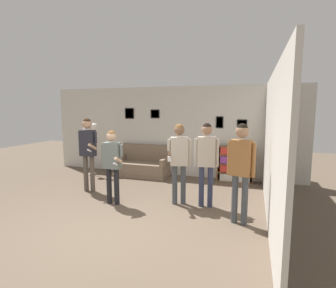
{
  "coord_description": "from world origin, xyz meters",
  "views": [
    {
      "loc": [
        2.47,
        -3.61,
        2.03
      ],
      "look_at": [
        0.63,
        2.0,
        1.24
      ],
      "focal_mm": 28.0,
      "sensor_mm": 36.0,
      "label": 1
    }
  ],
  "objects_px": {
    "drinking_cup": "(231,144)",
    "person_spectator_far_right": "(241,162)",
    "bookshelf": "(235,164)",
    "floor_lamp": "(90,135)",
    "person_watcher_holding_cup": "(179,155)",
    "person_player_foreground_left": "(88,146)",
    "person_player_foreground_center": "(112,160)",
    "couch": "(143,166)",
    "person_spectator_near_bookshelf": "(206,156)"
  },
  "relations": [
    {
      "from": "drinking_cup",
      "to": "person_spectator_far_right",
      "type": "bearing_deg",
      "value": -81.95
    },
    {
      "from": "bookshelf",
      "to": "drinking_cup",
      "type": "relative_size",
      "value": 8.95
    },
    {
      "from": "floor_lamp",
      "to": "person_spectator_far_right",
      "type": "relative_size",
      "value": 0.89
    },
    {
      "from": "person_watcher_holding_cup",
      "to": "person_spectator_far_right",
      "type": "relative_size",
      "value": 0.96
    },
    {
      "from": "floor_lamp",
      "to": "person_player_foreground_left",
      "type": "height_order",
      "value": "person_player_foreground_left"
    },
    {
      "from": "floor_lamp",
      "to": "bookshelf",
      "type": "bearing_deg",
      "value": 7.17
    },
    {
      "from": "person_player_foreground_center",
      "to": "person_watcher_holding_cup",
      "type": "xyz_separation_m",
      "value": [
        1.35,
        0.44,
        0.1
      ]
    },
    {
      "from": "bookshelf",
      "to": "drinking_cup",
      "type": "bearing_deg",
      "value": -179.89
    },
    {
      "from": "couch",
      "to": "person_watcher_holding_cup",
      "type": "height_order",
      "value": "person_watcher_holding_cup"
    },
    {
      "from": "person_spectator_near_bookshelf",
      "to": "person_spectator_far_right",
      "type": "relative_size",
      "value": 0.98
    },
    {
      "from": "person_player_foreground_center",
      "to": "person_spectator_near_bookshelf",
      "type": "bearing_deg",
      "value": 13.55
    },
    {
      "from": "person_player_foreground_left",
      "to": "drinking_cup",
      "type": "relative_size",
      "value": 16.15
    },
    {
      "from": "person_spectator_near_bookshelf",
      "to": "floor_lamp",
      "type": "bearing_deg",
      "value": 157.44
    },
    {
      "from": "person_player_foreground_center",
      "to": "person_watcher_holding_cup",
      "type": "distance_m",
      "value": 1.42
    },
    {
      "from": "person_player_foreground_left",
      "to": "person_watcher_holding_cup",
      "type": "xyz_separation_m",
      "value": [
        2.36,
        -0.16,
        -0.07
      ]
    },
    {
      "from": "floor_lamp",
      "to": "drinking_cup",
      "type": "xyz_separation_m",
      "value": [
        4.19,
        0.54,
        -0.19
      ]
    },
    {
      "from": "couch",
      "to": "person_player_foreground_left",
      "type": "xyz_separation_m",
      "value": [
        -0.64,
        -1.83,
        0.83
      ]
    },
    {
      "from": "floor_lamp",
      "to": "person_spectator_near_bookshelf",
      "type": "distance_m",
      "value": 4.2
    },
    {
      "from": "person_player_foreground_left",
      "to": "person_spectator_far_right",
      "type": "relative_size",
      "value": 1.01
    },
    {
      "from": "person_watcher_holding_cup",
      "to": "floor_lamp",
      "type": "bearing_deg",
      "value": 153.63
    },
    {
      "from": "person_spectator_far_right",
      "to": "person_spectator_near_bookshelf",
      "type": "bearing_deg",
      "value": 138.59
    },
    {
      "from": "floor_lamp",
      "to": "person_spectator_far_right",
      "type": "height_order",
      "value": "person_spectator_far_right"
    },
    {
      "from": "couch",
      "to": "floor_lamp",
      "type": "height_order",
      "value": "floor_lamp"
    },
    {
      "from": "couch",
      "to": "person_watcher_holding_cup",
      "type": "relative_size",
      "value": 0.94
    },
    {
      "from": "person_player_foreground_center",
      "to": "person_spectator_far_right",
      "type": "height_order",
      "value": "person_spectator_far_right"
    },
    {
      "from": "person_player_foreground_center",
      "to": "person_player_foreground_left",
      "type": "bearing_deg",
      "value": 149.53
    },
    {
      "from": "bookshelf",
      "to": "person_spectator_far_right",
      "type": "bearing_deg",
      "value": -84.54
    },
    {
      "from": "person_spectator_near_bookshelf",
      "to": "person_spectator_far_right",
      "type": "bearing_deg",
      "value": -41.41
    },
    {
      "from": "couch",
      "to": "person_player_foreground_center",
      "type": "xyz_separation_m",
      "value": [
        0.36,
        -2.42,
        0.66
      ]
    },
    {
      "from": "person_watcher_holding_cup",
      "to": "person_spectator_far_right",
      "type": "height_order",
      "value": "person_spectator_far_right"
    },
    {
      "from": "couch",
      "to": "person_player_foreground_left",
      "type": "bearing_deg",
      "value": -109.35
    },
    {
      "from": "person_player_foreground_center",
      "to": "drinking_cup",
      "type": "xyz_separation_m",
      "value": [
        2.24,
        2.62,
        0.09
      ]
    },
    {
      "from": "person_spectator_near_bookshelf",
      "to": "couch",
      "type": "bearing_deg",
      "value": 139.37
    },
    {
      "from": "person_watcher_holding_cup",
      "to": "person_player_foreground_center",
      "type": "bearing_deg",
      "value": -162.12
    },
    {
      "from": "drinking_cup",
      "to": "floor_lamp",
      "type": "bearing_deg",
      "value": -172.62
    },
    {
      "from": "person_spectator_far_right",
      "to": "drinking_cup",
      "type": "height_order",
      "value": "person_spectator_far_right"
    },
    {
      "from": "couch",
      "to": "drinking_cup",
      "type": "relative_size",
      "value": 14.39
    },
    {
      "from": "person_player_foreground_left",
      "to": "person_spectator_far_right",
      "type": "distance_m",
      "value": 3.72
    },
    {
      "from": "bookshelf",
      "to": "person_spectator_far_right",
      "type": "height_order",
      "value": "person_spectator_far_right"
    },
    {
      "from": "floor_lamp",
      "to": "person_spectator_far_right",
      "type": "distance_m",
      "value": 5.1
    },
    {
      "from": "person_watcher_holding_cup",
      "to": "person_spectator_near_bookshelf",
      "type": "xyz_separation_m",
      "value": [
        0.57,
        0.03,
        0.02
      ]
    },
    {
      "from": "bookshelf",
      "to": "person_player_foreground_left",
      "type": "height_order",
      "value": "person_player_foreground_left"
    },
    {
      "from": "couch",
      "to": "person_player_foreground_center",
      "type": "relative_size",
      "value": 1.02
    },
    {
      "from": "person_watcher_holding_cup",
      "to": "person_spectator_near_bookshelf",
      "type": "bearing_deg",
      "value": 2.77
    },
    {
      "from": "person_player_foreground_center",
      "to": "person_spectator_far_right",
      "type": "bearing_deg",
      "value": -3.6
    },
    {
      "from": "couch",
      "to": "person_player_foreground_left",
      "type": "height_order",
      "value": "person_player_foreground_left"
    },
    {
      "from": "floor_lamp",
      "to": "person_player_foreground_center",
      "type": "height_order",
      "value": "floor_lamp"
    },
    {
      "from": "person_watcher_holding_cup",
      "to": "drinking_cup",
      "type": "xyz_separation_m",
      "value": [
        0.89,
        2.18,
        -0.01
      ]
    },
    {
      "from": "floor_lamp",
      "to": "drinking_cup",
      "type": "distance_m",
      "value": 4.23
    },
    {
      "from": "couch",
      "to": "person_watcher_holding_cup",
      "type": "bearing_deg",
      "value": -49.25
    }
  ]
}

